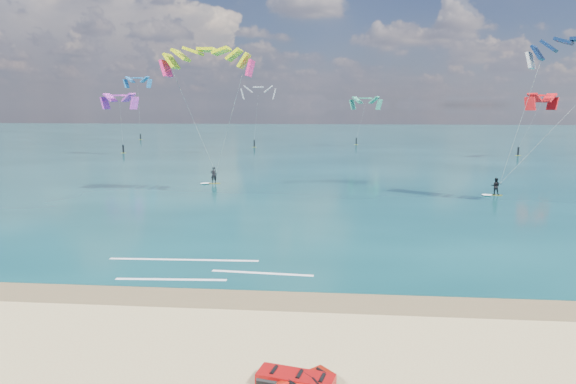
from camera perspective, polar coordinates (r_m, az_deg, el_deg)
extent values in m
plane|color=tan|center=(58.39, -1.29, 1.63)|extent=(320.00, 320.00, 0.00)
cube|color=brown|center=(22.96, -11.92, -11.30)|extent=(320.00, 2.40, 0.01)
cube|color=#093134|center=(121.90, 2.11, 5.82)|extent=(320.00, 200.00, 0.04)
cube|color=gold|center=(54.08, -8.23, 0.97)|extent=(1.32, 0.50, 0.06)
imported|color=black|center=(53.96, -8.25, 1.89)|extent=(0.71, 0.56, 1.72)
cylinder|color=black|center=(53.58, -8.03, 2.11)|extent=(0.53, 0.08, 0.04)
cube|color=gold|center=(50.30, 22.01, -0.29)|extent=(1.28, 0.79, 0.05)
imported|color=black|center=(50.18, 22.06, 0.60)|extent=(0.90, 0.80, 1.55)
cylinder|color=black|center=(49.97, 22.47, 0.85)|extent=(0.48, 0.21, 0.04)
cube|color=white|center=(25.32, -2.88, -8.98)|extent=(5.05, 0.60, 0.01)
cube|color=white|center=(27.93, -11.52, -7.38)|extent=(7.98, 0.53, 0.01)
cube|color=white|center=(25.03, -12.86, -9.45)|extent=(5.26, 0.52, 0.01)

